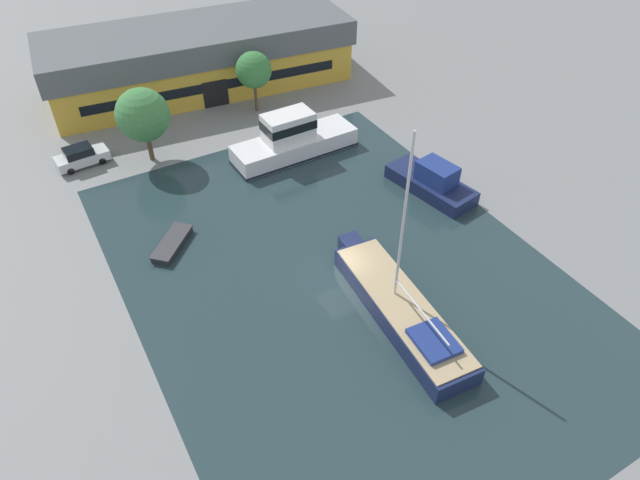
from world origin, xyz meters
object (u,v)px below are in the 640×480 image
Objects in this scene: parked_car at (81,156)px; motor_cruiser at (293,140)px; quay_tree_near_building at (143,115)px; warehouse_building at (200,57)px; quay_tree_by_water at (254,70)px; sailboat_moored at (400,308)px; cabin_boat at (432,181)px; small_dinghy at (172,244)px.

motor_cruiser is at bearing 60.56° from parked_car.
quay_tree_near_building is 1.46× the size of parked_car.
warehouse_building is at bearing 51.04° from quay_tree_near_building.
quay_tree_by_water is 0.43× the size of sailboat_moored.
quay_tree_near_building is at bearing 111.95° from sailboat_moored.
motor_cruiser is at bearing 114.30° from cabin_boat.
sailboat_moored is at bearing 170.01° from motor_cruiser.
quay_tree_by_water is 1.48× the size of small_dinghy.
quay_tree_near_building is 12.08m from motor_cruiser.
warehouse_building reaches higher than motor_cruiser.
motor_cruiser is at bearing -77.65° from warehouse_building.
sailboat_moored is at bearing -72.61° from quay_tree_near_building.
motor_cruiser is at bearing -94.11° from quay_tree_by_water.
parked_car is at bearing 120.47° from sailboat_moored.
cabin_boat is (6.20, -18.56, -3.11)m from quay_tree_by_water.
quay_tree_by_water is at bearing 98.50° from cabin_boat.
quay_tree_near_building is at bearing -163.22° from quay_tree_by_water.
quay_tree_near_building is (-8.71, -10.77, 1.06)m from warehouse_building.
quay_tree_by_water is 20.30m from small_dinghy.
small_dinghy is (-13.33, -14.85, -3.75)m from quay_tree_by_water.
parked_car is at bearing 64.12° from motor_cruiser.
quay_tree_near_building is at bearing -123.23° from warehouse_building.
quay_tree_near_building is 6.44m from parked_car.
motor_cruiser is (10.56, -5.18, -2.72)m from quay_tree_near_building.
quay_tree_near_building is 0.47× the size of sailboat_moored.
quay_tree_by_water is 19.81m from cabin_boat.
warehouse_building is at bearing 98.49° from cabin_boat.
warehouse_building is 35.32m from sailboat_moored.
cabin_boat reaches higher than parked_car.
cabin_boat is (6.82, -10.00, -0.48)m from motor_cruiser.
cabin_boat is (19.53, -3.71, 0.64)m from small_dinghy.
sailboat_moored is at bearing -97.21° from quay_tree_by_water.
parked_car is at bearing 132.76° from cabin_boat.
small_dinghy is at bearing 131.63° from sailboat_moored.
small_dinghy is at bearing 7.71° from parked_car.
warehouse_building reaches higher than small_dinghy.
motor_cruiser is at bearing -109.46° from small_dinghy.
quay_tree_near_building is at bearing -56.40° from small_dinghy.
sailboat_moored reaches higher than quay_tree_near_building.
warehouse_building reaches higher than quay_tree_by_water.
sailboat_moored is 1.23× the size of motor_cruiser.
motor_cruiser is at bearing 85.99° from sailboat_moored.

